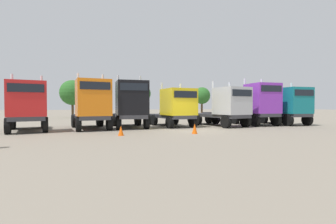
{
  "coord_description": "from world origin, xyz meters",
  "views": [
    {
      "loc": [
        -6.87,
        -17.19,
        1.88
      ],
      "look_at": [
        -0.69,
        3.98,
        1.3
      ],
      "focal_mm": 26.48,
      "sensor_mm": 36.0,
      "label": 1
    }
  ],
  "objects_px": {
    "semi_truck_red": "(27,106)",
    "traffic_cone_mid": "(121,131)",
    "traffic_cone_far": "(195,129)",
    "semi_truck_silver": "(226,106)",
    "semi_truck_black": "(131,104)",
    "semi_truck_orange": "(92,104)",
    "semi_truck_teal": "(289,106)",
    "semi_truck_purple": "(259,104)",
    "semi_truck_yellow": "(176,107)"
  },
  "relations": [
    {
      "from": "traffic_cone_far",
      "to": "semi_truck_silver",
      "type": "bearing_deg",
      "value": 42.67
    },
    {
      "from": "semi_truck_red",
      "to": "semi_truck_yellow",
      "type": "height_order",
      "value": "semi_truck_red"
    },
    {
      "from": "traffic_cone_mid",
      "to": "semi_truck_orange",
      "type": "bearing_deg",
      "value": 111.65
    },
    {
      "from": "semi_truck_teal",
      "to": "traffic_cone_far",
      "type": "bearing_deg",
      "value": -69.26
    },
    {
      "from": "semi_truck_purple",
      "to": "traffic_cone_mid",
      "type": "xyz_separation_m",
      "value": [
        -13.27,
        -4.43,
        -1.75
      ]
    },
    {
      "from": "semi_truck_silver",
      "to": "traffic_cone_mid",
      "type": "bearing_deg",
      "value": -78.07
    },
    {
      "from": "semi_truck_yellow",
      "to": "semi_truck_purple",
      "type": "distance_m",
      "value": 8.06
    },
    {
      "from": "semi_truck_teal",
      "to": "traffic_cone_mid",
      "type": "height_order",
      "value": "semi_truck_teal"
    },
    {
      "from": "semi_truck_teal",
      "to": "traffic_cone_far",
      "type": "height_order",
      "value": "semi_truck_teal"
    },
    {
      "from": "traffic_cone_far",
      "to": "semi_truck_teal",
      "type": "bearing_deg",
      "value": 20.86
    },
    {
      "from": "semi_truck_silver",
      "to": "traffic_cone_mid",
      "type": "relative_size",
      "value": 11.09
    },
    {
      "from": "semi_truck_red",
      "to": "semi_truck_orange",
      "type": "xyz_separation_m",
      "value": [
        4.42,
        0.27,
        0.11
      ]
    },
    {
      "from": "semi_truck_red",
      "to": "semi_truck_purple",
      "type": "bearing_deg",
      "value": 78.67
    },
    {
      "from": "traffic_cone_mid",
      "to": "semi_truck_teal",
      "type": "bearing_deg",
      "value": 14.06
    },
    {
      "from": "semi_truck_teal",
      "to": "traffic_cone_mid",
      "type": "xyz_separation_m",
      "value": [
        -16.49,
        -4.13,
        -1.57
      ]
    },
    {
      "from": "semi_truck_black",
      "to": "traffic_cone_mid",
      "type": "distance_m",
      "value": 5.4
    },
    {
      "from": "semi_truck_red",
      "to": "semi_truck_teal",
      "type": "bearing_deg",
      "value": 77.82
    },
    {
      "from": "semi_truck_silver",
      "to": "semi_truck_teal",
      "type": "relative_size",
      "value": 1.17
    },
    {
      "from": "traffic_cone_mid",
      "to": "semi_truck_silver",
      "type": "bearing_deg",
      "value": 23.29
    },
    {
      "from": "semi_truck_yellow",
      "to": "semi_truck_teal",
      "type": "distance_m",
      "value": 11.28
    },
    {
      "from": "semi_truck_red",
      "to": "semi_truck_purple",
      "type": "height_order",
      "value": "semi_truck_purple"
    },
    {
      "from": "semi_truck_black",
      "to": "semi_truck_teal",
      "type": "xyz_separation_m",
      "value": [
        15.2,
        -0.84,
        -0.13
      ]
    },
    {
      "from": "semi_truck_black",
      "to": "traffic_cone_mid",
      "type": "bearing_deg",
      "value": -14.93
    },
    {
      "from": "semi_truck_purple",
      "to": "semi_truck_orange",
      "type": "bearing_deg",
      "value": -90.05
    },
    {
      "from": "semi_truck_red",
      "to": "traffic_cone_far",
      "type": "distance_m",
      "value": 12.0
    },
    {
      "from": "semi_truck_black",
      "to": "traffic_cone_far",
      "type": "distance_m",
      "value": 6.57
    },
    {
      "from": "semi_truck_orange",
      "to": "semi_truck_purple",
      "type": "xyz_separation_m",
      "value": [
        15.04,
        -0.05,
        0.08
      ]
    },
    {
      "from": "traffic_cone_mid",
      "to": "traffic_cone_far",
      "type": "distance_m",
      "value": 4.83
    },
    {
      "from": "traffic_cone_mid",
      "to": "traffic_cone_far",
      "type": "relative_size",
      "value": 0.89
    },
    {
      "from": "semi_truck_black",
      "to": "semi_truck_teal",
      "type": "relative_size",
      "value": 1.04
    },
    {
      "from": "traffic_cone_mid",
      "to": "semi_truck_purple",
      "type": "bearing_deg",
      "value": 18.45
    },
    {
      "from": "semi_truck_silver",
      "to": "semi_truck_black",
      "type": "bearing_deg",
      "value": -106.76
    },
    {
      "from": "semi_truck_teal",
      "to": "semi_truck_orange",
      "type": "bearing_deg",
      "value": -91.2
    },
    {
      "from": "semi_truck_red",
      "to": "semi_truck_silver",
      "type": "bearing_deg",
      "value": 77.89
    },
    {
      "from": "semi_truck_red",
      "to": "semi_truck_silver",
      "type": "distance_m",
      "value": 15.88
    },
    {
      "from": "semi_truck_red",
      "to": "semi_truck_purple",
      "type": "relative_size",
      "value": 1.12
    },
    {
      "from": "semi_truck_orange",
      "to": "semi_truck_black",
      "type": "height_order",
      "value": "semi_truck_black"
    },
    {
      "from": "semi_truck_red",
      "to": "traffic_cone_mid",
      "type": "height_order",
      "value": "semi_truck_red"
    },
    {
      "from": "semi_truck_red",
      "to": "semi_truck_yellow",
      "type": "bearing_deg",
      "value": 82.64
    },
    {
      "from": "semi_truck_silver",
      "to": "traffic_cone_far",
      "type": "relative_size",
      "value": 9.9
    },
    {
      "from": "traffic_cone_far",
      "to": "semi_truck_yellow",
      "type": "bearing_deg",
      "value": 85.51
    },
    {
      "from": "semi_truck_black",
      "to": "semi_truck_silver",
      "type": "height_order",
      "value": "semi_truck_black"
    },
    {
      "from": "semi_truck_black",
      "to": "semi_truck_yellow",
      "type": "relative_size",
      "value": 0.99
    },
    {
      "from": "traffic_cone_mid",
      "to": "traffic_cone_far",
      "type": "height_order",
      "value": "traffic_cone_far"
    },
    {
      "from": "semi_truck_orange",
      "to": "semi_truck_silver",
      "type": "xyz_separation_m",
      "value": [
        11.46,
        -0.3,
        -0.17
      ]
    },
    {
      "from": "semi_truck_orange",
      "to": "semi_truck_black",
      "type": "xyz_separation_m",
      "value": [
        3.06,
        0.49,
        0.03
      ]
    },
    {
      "from": "traffic_cone_far",
      "to": "traffic_cone_mid",
      "type": "bearing_deg",
      "value": 176.23
    },
    {
      "from": "semi_truck_orange",
      "to": "traffic_cone_far",
      "type": "height_order",
      "value": "semi_truck_orange"
    },
    {
      "from": "semi_truck_orange",
      "to": "semi_truck_teal",
      "type": "height_order",
      "value": "semi_truck_orange"
    },
    {
      "from": "semi_truck_orange",
      "to": "semi_truck_silver",
      "type": "relative_size",
      "value": 0.95
    }
  ]
}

